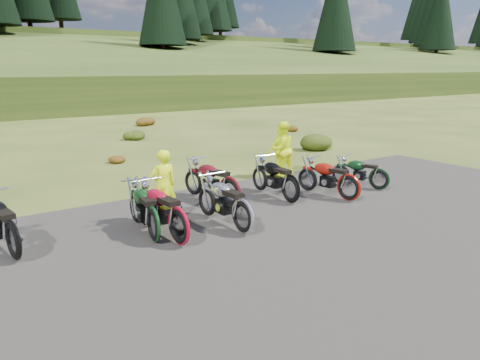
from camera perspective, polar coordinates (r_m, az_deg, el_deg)
ground at (r=11.10m, az=3.83°, el=-5.53°), size 300.00×300.00×0.00m
gravel_pad at (r=9.72m, az=11.26°, el=-8.61°), size 20.00×12.00×0.04m
conifer_32 at (r=89.63m, az=11.56°, el=20.54°), size 6.60×6.60×17.00m
conifer_33 at (r=98.13m, az=11.49°, el=20.32°), size 6.16×6.16×16.00m
conifer_34 at (r=106.64m, az=11.43°, el=20.14°), size 5.72×5.72×15.00m
conifer_35 at (r=115.15m, az=11.38°, el=19.99°), size 5.28×5.28×14.00m
conifer_37 at (r=112.44m, az=23.25°, el=18.70°), size 7.48×7.48×19.00m
conifer_38 at (r=120.78m, az=22.37°, el=18.68°), size 7.04×7.04×18.00m
conifer_39 at (r=129.15m, az=21.61°, el=18.66°), size 6.60×6.60×17.00m
conifer_40 at (r=137.54m, az=20.94°, el=18.64°), size 6.16×6.16×16.00m
conifer_41 at (r=145.86m, az=20.32°, el=18.31°), size 5.72×5.72×15.00m
shrub_4 at (r=18.75m, az=-14.95°, el=2.68°), size 0.77×0.77×0.45m
shrub_5 at (r=24.65m, az=-12.88°, el=5.50°), size 1.03×1.03×0.61m
shrub_6 at (r=30.60m, az=-11.60°, el=7.23°), size 1.30×1.30×0.77m
shrub_7 at (r=21.55m, az=9.42°, el=4.96°), size 1.56×1.56×0.92m
shrub_8 at (r=27.40m, az=6.07°, el=6.38°), size 0.77×0.77×0.45m
motorcycle_0 at (r=10.10m, az=-25.63°, el=-8.89°), size 1.02×2.30×1.17m
motorcycle_1 at (r=9.93m, az=-7.38°, el=-7.96°), size 0.92×2.34×1.20m
motorcycle_2 at (r=10.17m, az=-10.37°, el=-7.55°), size 1.00×2.25×1.14m
motorcycle_3 at (r=10.49m, az=0.34°, el=-6.65°), size 0.78×2.25×1.17m
motorcycle_4 at (r=12.51m, az=-1.21°, el=-3.28°), size 1.15×2.35×1.18m
motorcycle_5 at (r=12.86m, az=6.15°, el=-2.88°), size 0.84×2.24×1.16m
motorcycle_6 at (r=13.33m, az=13.04°, el=-2.57°), size 1.06×2.22×1.12m
motorcycle_7 at (r=14.73m, az=16.50°, el=-1.25°), size 1.20×1.95×0.97m
person_middle at (r=11.21m, az=-9.30°, el=-0.85°), size 0.64×0.43×1.74m
person_right_a at (r=15.74m, az=5.14°, el=3.65°), size 0.94×0.75×1.85m
person_right_b at (r=16.01m, az=5.02°, el=3.45°), size 0.98×0.44×1.65m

